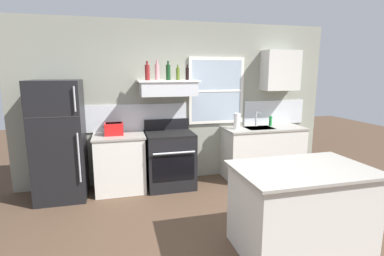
{
  "coord_description": "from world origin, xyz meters",
  "views": [
    {
      "loc": [
        -1.07,
        -2.7,
        1.87
      ],
      "look_at": [
        -0.05,
        1.2,
        1.1
      ],
      "focal_mm": 27.38,
      "sensor_mm": 36.0,
      "label": 1
    }
  ],
  "objects_px": {
    "bottle_dark_green_wine": "(168,72)",
    "kitchen_island": "(300,209)",
    "refrigerator": "(59,141)",
    "paper_towel_roll": "(237,121)",
    "bottle_red_label_wine": "(147,72)",
    "toaster": "(114,129)",
    "bottle_balsamic_dark": "(187,73)",
    "stove_range": "(170,159)",
    "dish_soap_bottle": "(271,121)",
    "bottle_rose_pink": "(157,72)",
    "bottle_olive_oil_square": "(178,74)"
  },
  "relations": [
    {
      "from": "stove_range",
      "to": "dish_soap_bottle",
      "type": "distance_m",
      "value": 1.96
    },
    {
      "from": "bottle_red_label_wine",
      "to": "kitchen_island",
      "type": "distance_m",
      "value": 2.88
    },
    {
      "from": "stove_range",
      "to": "bottle_dark_green_wine",
      "type": "xyz_separation_m",
      "value": [
        0.0,
        0.08,
        1.41
      ]
    },
    {
      "from": "bottle_balsamic_dark",
      "to": "bottle_dark_green_wine",
      "type": "bearing_deg",
      "value": -172.07
    },
    {
      "from": "toaster",
      "to": "bottle_balsamic_dark",
      "type": "relative_size",
      "value": 1.2
    },
    {
      "from": "dish_soap_bottle",
      "to": "kitchen_island",
      "type": "distance_m",
      "value": 2.44
    },
    {
      "from": "bottle_rose_pink",
      "to": "stove_range",
      "type": "bearing_deg",
      "value": -23.22
    },
    {
      "from": "bottle_rose_pink",
      "to": "kitchen_island",
      "type": "height_order",
      "value": "bottle_rose_pink"
    },
    {
      "from": "bottle_dark_green_wine",
      "to": "bottle_olive_oil_square",
      "type": "height_order",
      "value": "bottle_dark_green_wine"
    },
    {
      "from": "bottle_olive_oil_square",
      "to": "dish_soap_bottle",
      "type": "relative_size",
      "value": 1.35
    },
    {
      "from": "dish_soap_bottle",
      "to": "kitchen_island",
      "type": "relative_size",
      "value": 0.13
    },
    {
      "from": "refrigerator",
      "to": "bottle_dark_green_wine",
      "type": "relative_size",
      "value": 5.86
    },
    {
      "from": "toaster",
      "to": "bottle_red_label_wine",
      "type": "distance_m",
      "value": 1.02
    },
    {
      "from": "toaster",
      "to": "kitchen_island",
      "type": "xyz_separation_m",
      "value": [
        1.88,
        -2.13,
        -0.55
      ]
    },
    {
      "from": "bottle_olive_oil_square",
      "to": "kitchen_island",
      "type": "distance_m",
      "value": 2.74
    },
    {
      "from": "bottle_olive_oil_square",
      "to": "bottle_rose_pink",
      "type": "bearing_deg",
      "value": -171.41
    },
    {
      "from": "bottle_red_label_wine",
      "to": "stove_range",
      "type": "bearing_deg",
      "value": -8.63
    },
    {
      "from": "refrigerator",
      "to": "bottle_olive_oil_square",
      "type": "xyz_separation_m",
      "value": [
        1.82,
        0.15,
        0.97
      ]
    },
    {
      "from": "refrigerator",
      "to": "bottle_dark_green_wine",
      "type": "distance_m",
      "value": 1.93
    },
    {
      "from": "toaster",
      "to": "bottle_rose_pink",
      "type": "bearing_deg",
      "value": 2.4
    },
    {
      "from": "bottle_red_label_wine",
      "to": "paper_towel_roll",
      "type": "bearing_deg",
      "value": -0.46
    },
    {
      "from": "paper_towel_roll",
      "to": "kitchen_island",
      "type": "xyz_separation_m",
      "value": [
        -0.17,
        -2.12,
        -0.59
      ]
    },
    {
      "from": "bottle_red_label_wine",
      "to": "kitchen_island",
      "type": "bearing_deg",
      "value": -57.88
    },
    {
      "from": "bottle_dark_green_wine",
      "to": "stove_range",
      "type": "bearing_deg",
      "value": -93.36
    },
    {
      "from": "stove_range",
      "to": "paper_towel_roll",
      "type": "height_order",
      "value": "paper_towel_roll"
    },
    {
      "from": "toaster",
      "to": "kitchen_island",
      "type": "bearing_deg",
      "value": -48.54
    },
    {
      "from": "bottle_dark_green_wine",
      "to": "kitchen_island",
      "type": "relative_size",
      "value": 0.21
    },
    {
      "from": "bottle_dark_green_wine",
      "to": "bottle_olive_oil_square",
      "type": "relative_size",
      "value": 1.24
    },
    {
      "from": "bottle_rose_pink",
      "to": "bottle_balsamic_dark",
      "type": "relative_size",
      "value": 1.26
    },
    {
      "from": "dish_soap_bottle",
      "to": "bottle_olive_oil_square",
      "type": "bearing_deg",
      "value": -179.59
    },
    {
      "from": "bottle_balsamic_dark",
      "to": "stove_range",
      "type": "bearing_deg",
      "value": -158.69
    },
    {
      "from": "bottle_balsamic_dark",
      "to": "paper_towel_roll",
      "type": "bearing_deg",
      "value": -6.04
    },
    {
      "from": "kitchen_island",
      "to": "bottle_rose_pink",
      "type": "bearing_deg",
      "value": 118.76
    },
    {
      "from": "bottle_olive_oil_square",
      "to": "dish_soap_bottle",
      "type": "distance_m",
      "value": 1.91
    },
    {
      "from": "toaster",
      "to": "bottle_red_label_wine",
      "type": "relative_size",
      "value": 1.01
    },
    {
      "from": "toaster",
      "to": "bottle_red_label_wine",
      "type": "bearing_deg",
      "value": 0.54
    },
    {
      "from": "refrigerator",
      "to": "bottle_olive_oil_square",
      "type": "bearing_deg",
      "value": 4.65
    },
    {
      "from": "bottle_olive_oil_square",
      "to": "paper_towel_roll",
      "type": "relative_size",
      "value": 0.9
    },
    {
      "from": "stove_range",
      "to": "bottle_red_label_wine",
      "type": "bearing_deg",
      "value": 171.37
    },
    {
      "from": "refrigerator",
      "to": "paper_towel_roll",
      "type": "distance_m",
      "value": 2.84
    },
    {
      "from": "refrigerator",
      "to": "paper_towel_roll",
      "type": "height_order",
      "value": "refrigerator"
    },
    {
      "from": "bottle_dark_green_wine",
      "to": "kitchen_island",
      "type": "height_order",
      "value": "bottle_dark_green_wine"
    },
    {
      "from": "bottle_red_label_wine",
      "to": "dish_soap_bottle",
      "type": "relative_size",
      "value": 1.63
    },
    {
      "from": "bottle_red_label_wine",
      "to": "bottle_balsamic_dark",
      "type": "relative_size",
      "value": 1.19
    },
    {
      "from": "refrigerator",
      "to": "bottle_red_label_wine",
      "type": "xyz_separation_m",
      "value": [
        1.32,
        0.07,
        0.99
      ]
    },
    {
      "from": "bottle_rose_pink",
      "to": "bottle_olive_oil_square",
      "type": "height_order",
      "value": "bottle_rose_pink"
    },
    {
      "from": "kitchen_island",
      "to": "stove_range",
      "type": "bearing_deg",
      "value": 115.91
    },
    {
      "from": "toaster",
      "to": "dish_soap_bottle",
      "type": "height_order",
      "value": "toaster"
    },
    {
      "from": "refrigerator",
      "to": "stove_range",
      "type": "height_order",
      "value": "refrigerator"
    },
    {
      "from": "toaster",
      "to": "bottle_balsamic_dark",
      "type": "height_order",
      "value": "bottle_balsamic_dark"
    }
  ]
}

